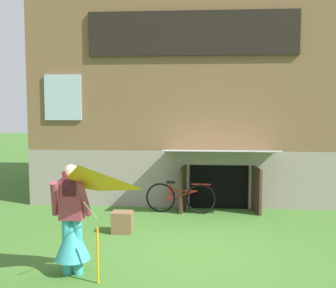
{
  "coord_description": "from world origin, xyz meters",
  "views": [
    {
      "loc": [
        0.17,
        -7.08,
        2.48
      ],
      "look_at": [
        -0.41,
        0.73,
        1.76
      ],
      "focal_mm": 45.12,
      "sensor_mm": 36.0,
      "label": 1
    }
  ],
  "objects": [
    {
      "name": "log_house",
      "position": [
        -0.0,
        5.62,
        2.84
      ],
      "size": [
        8.1,
        6.35,
        5.67
      ],
      "color": "gray",
      "rests_on": "ground_plane"
    },
    {
      "name": "wooden_crate",
      "position": [
        -1.32,
        0.9,
        0.21
      ],
      "size": [
        0.39,
        0.33,
        0.41
      ],
      "primitive_type": "cube",
      "color": "brown",
      "rests_on": "ground_plane"
    },
    {
      "name": "bicycle_red",
      "position": [
        -0.25,
        2.49,
        0.36
      ],
      "size": [
        1.62,
        0.14,
        0.74
      ],
      "rotation": [
        0.0,
        0.0,
        -0.06
      ],
      "color": "black",
      "rests_on": "ground_plane"
    },
    {
      "name": "ground_plane",
      "position": [
        0.0,
        0.0,
        0.0
      ],
      "size": [
        60.0,
        60.0,
        0.0
      ],
      "primitive_type": "plane",
      "color": "#3D6B28"
    },
    {
      "name": "kite",
      "position": [
        -1.38,
        -1.79,
        1.27
      ],
      "size": [
        1.07,
        1.18,
        1.54
      ],
      "color": "orange",
      "rests_on": "ground_plane"
    },
    {
      "name": "person",
      "position": [
        -1.68,
        -1.18,
        0.69
      ],
      "size": [
        0.61,
        0.52,
        1.63
      ],
      "rotation": [
        0.0,
        0.0,
        -0.42
      ],
      "color": "teal",
      "rests_on": "ground_plane"
    }
  ]
}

